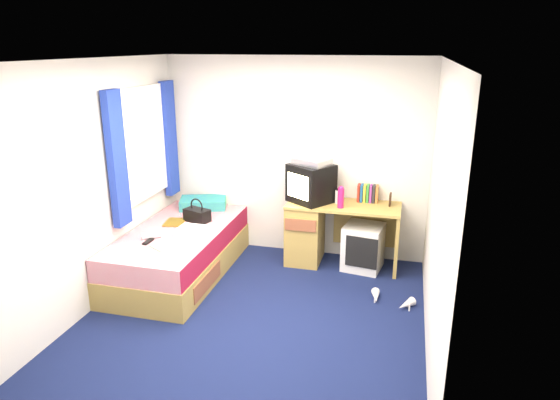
% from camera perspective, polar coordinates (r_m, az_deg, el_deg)
% --- Properties ---
extents(ground, '(3.40, 3.40, 0.00)m').
position_cam_1_polar(ground, '(4.96, -3.01, -13.17)').
color(ground, '#0C1438').
rests_on(ground, ground).
extents(room_shell, '(3.40, 3.40, 3.40)m').
position_cam_1_polar(room_shell, '(4.40, -3.30, 3.29)').
color(room_shell, white).
rests_on(room_shell, ground).
extents(bed, '(1.01, 2.00, 0.54)m').
position_cam_1_polar(bed, '(5.80, -11.43, -5.83)').
color(bed, tan).
rests_on(bed, ground).
extents(pillow, '(0.65, 0.52, 0.12)m').
position_cam_1_polar(pillow, '(6.37, -8.76, -0.33)').
color(pillow, '#1A58AE').
rests_on(pillow, bed).
extents(desk, '(1.30, 0.55, 0.75)m').
position_cam_1_polar(desk, '(5.97, 4.56, -3.39)').
color(desk, tan).
rests_on(desk, ground).
extents(storage_cube, '(0.49, 0.49, 0.53)m').
position_cam_1_polar(storage_cube, '(5.90, 9.48, -5.30)').
color(storage_cube, silver).
rests_on(storage_cube, ground).
extents(crt_tv, '(0.60, 0.59, 0.44)m').
position_cam_1_polar(crt_tv, '(5.81, 3.55, 1.93)').
color(crt_tv, black).
rests_on(crt_tv, desk).
extents(vcr, '(0.48, 0.43, 0.07)m').
position_cam_1_polar(vcr, '(5.75, 3.63, 4.43)').
color(vcr, silver).
rests_on(vcr, crt_tv).
extents(book_row, '(0.24, 0.13, 0.20)m').
position_cam_1_polar(book_row, '(5.92, 10.00, 0.75)').
color(book_row, maroon).
rests_on(book_row, desk).
extents(picture_frame, '(0.02, 0.12, 0.14)m').
position_cam_1_polar(picture_frame, '(5.84, 12.49, 0.07)').
color(picture_frame, black).
rests_on(picture_frame, desk).
extents(pink_water_bottle, '(0.08, 0.08, 0.23)m').
position_cam_1_polar(pink_water_bottle, '(5.65, 6.95, 0.22)').
color(pink_water_bottle, '#C11B61').
rests_on(pink_water_bottle, desk).
extents(aerosol_can, '(0.05, 0.05, 0.16)m').
position_cam_1_polar(aerosol_can, '(5.81, 6.53, 0.36)').
color(aerosol_can, silver).
rests_on(aerosol_can, desk).
extents(handbag, '(0.33, 0.25, 0.28)m').
position_cam_1_polar(handbag, '(5.89, -9.46, -1.66)').
color(handbag, black).
rests_on(handbag, bed).
extents(towel, '(0.31, 0.26, 0.10)m').
position_cam_1_polar(towel, '(5.45, -10.01, -3.61)').
color(towel, silver).
rests_on(towel, bed).
extents(magazine, '(0.25, 0.31, 0.01)m').
position_cam_1_polar(magazine, '(5.91, -11.96, -2.50)').
color(magazine, gold).
rests_on(magazine, bed).
extents(water_bottle, '(0.20, 0.18, 0.07)m').
position_cam_1_polar(water_bottle, '(5.49, -14.49, -3.94)').
color(water_bottle, silver).
rests_on(water_bottle, bed).
extents(colour_swatch_fan, '(0.22, 0.16, 0.01)m').
position_cam_1_polar(colour_swatch_fan, '(5.22, -13.83, -5.36)').
color(colour_swatch_fan, yellow).
rests_on(colour_swatch_fan, bed).
extents(remote_control, '(0.06, 0.16, 0.02)m').
position_cam_1_polar(remote_control, '(5.40, -14.84, -4.61)').
color(remote_control, black).
rests_on(remote_control, bed).
extents(window_assembly, '(0.11, 1.42, 1.40)m').
position_cam_1_polar(window_assembly, '(5.83, -15.25, 5.90)').
color(window_assembly, silver).
rests_on(window_assembly, room_shell).
extents(white_heels, '(0.46, 0.32, 0.09)m').
position_cam_1_polar(white_heels, '(5.27, 12.53, -11.14)').
color(white_heels, white).
rests_on(white_heels, ground).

